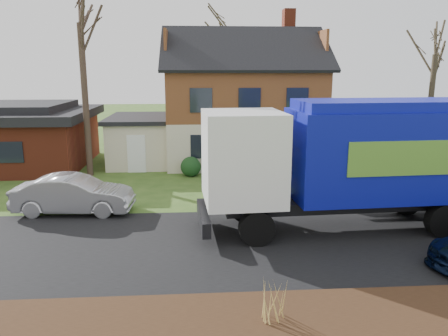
{
  "coord_description": "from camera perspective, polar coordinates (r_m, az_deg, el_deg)",
  "views": [
    {
      "loc": [
        -0.98,
        -13.24,
        5.63
      ],
      "look_at": [
        0.1,
        2.5,
        2.04
      ],
      "focal_mm": 35.0,
      "sensor_mm": 36.0,
      "label": 1
    }
  ],
  "objects": [
    {
      "name": "ground",
      "position": [
        14.42,
        0.3,
        -10.18
      ],
      "size": [
        120.0,
        120.0,
        0.0
      ],
      "primitive_type": "plane",
      "color": "#30511B",
      "rests_on": "ground"
    },
    {
      "name": "road",
      "position": [
        14.42,
        0.3,
        -10.14
      ],
      "size": [
        80.0,
        7.0,
        0.02
      ],
      "primitive_type": "cube",
      "color": "black",
      "rests_on": "ground"
    },
    {
      "name": "main_house",
      "position": [
        27.31,
        1.3,
        9.44
      ],
      "size": [
        12.95,
        8.95,
        9.26
      ],
      "color": "beige",
      "rests_on": "ground"
    },
    {
      "name": "ranch_house",
      "position": [
        28.71,
        -26.51,
        3.82
      ],
      "size": [
        9.8,
        8.2,
        3.7
      ],
      "color": "maroon",
      "rests_on": "ground"
    },
    {
      "name": "garbage_truck",
      "position": [
        16.04,
        17.44,
        1.5
      ],
      "size": [
        10.86,
        3.43,
        4.59
      ],
      "rotation": [
        0.0,
        0.0,
        0.05
      ],
      "color": "black",
      "rests_on": "ground"
    },
    {
      "name": "silver_sedan",
      "position": [
        18.36,
        -19.03,
        -3.29
      ],
      "size": [
        4.72,
        1.91,
        1.52
      ],
      "primitive_type": "imported",
      "rotation": [
        0.0,
        0.0,
        1.51
      ],
      "color": "#A4A5AB",
      "rests_on": "ground"
    },
    {
      "name": "tree_front_east",
      "position": [
        26.24,
        26.12,
        15.46
      ],
      "size": [
        3.28,
        3.28,
        9.12
      ],
      "color": "#393022",
      "rests_on": "ground"
    },
    {
      "name": "tree_back",
      "position": [
        36.7,
        0.85,
        19.32
      ],
      "size": [
        3.71,
        3.71,
        11.75
      ],
      "color": "#403626",
      "rests_on": "ground"
    },
    {
      "name": "grass_clump_mid",
      "position": [
        9.86,
        6.49,
        -16.7
      ],
      "size": [
        0.35,
        0.29,
        0.98
      ],
      "color": "tan",
      "rests_on": "mulch_verge"
    }
  ]
}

